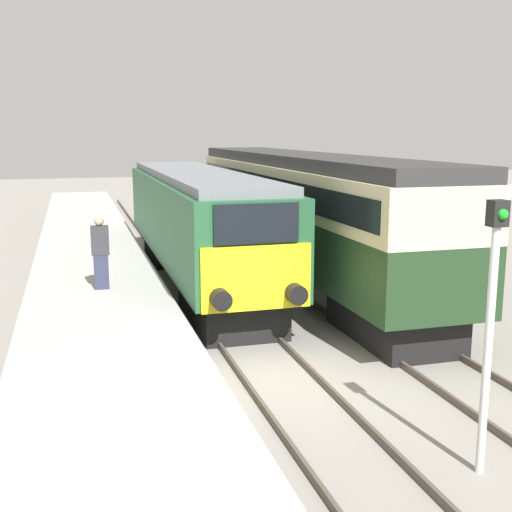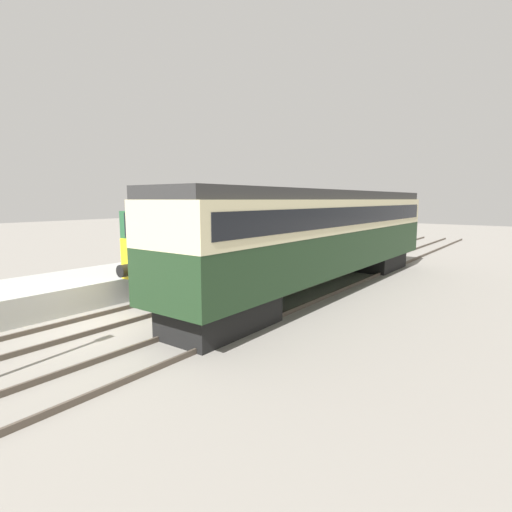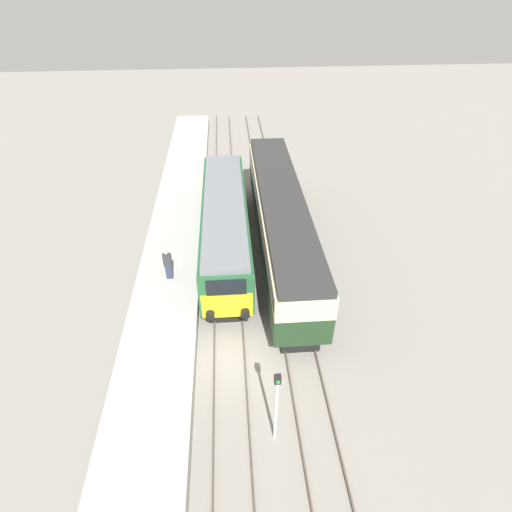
% 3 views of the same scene
% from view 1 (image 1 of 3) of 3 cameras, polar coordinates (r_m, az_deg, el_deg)
% --- Properties ---
extents(ground_plane, '(120.00, 120.00, 0.00)m').
position_cam_1_polar(ground_plane, '(12.88, 2.26, -11.15)').
color(ground_plane, gray).
extents(platform_left, '(3.50, 50.00, 0.90)m').
position_cam_1_polar(platform_left, '(19.83, -14.25, -2.19)').
color(platform_left, '#A8A8A3').
rests_on(platform_left, ground_plane).
extents(rails_near_track, '(1.51, 60.00, 0.14)m').
position_cam_1_polar(rails_near_track, '(17.42, -2.90, -4.96)').
color(rails_near_track, '#4C4238').
rests_on(rails_near_track, ground_plane).
extents(rails_far_track, '(1.50, 60.00, 0.14)m').
position_cam_1_polar(rails_far_track, '(18.46, 7.46, -4.13)').
color(rails_far_track, '#4C4238').
rests_on(rails_far_track, ground_plane).
extents(locomotive, '(2.70, 14.25, 3.64)m').
position_cam_1_polar(locomotive, '(20.55, -5.29, 3.08)').
color(locomotive, black).
rests_on(locomotive, ground_plane).
extents(passenger_carriage, '(2.75, 17.37, 4.16)m').
position_cam_1_polar(passenger_carriage, '(21.08, 3.99, 4.57)').
color(passenger_carriage, black).
rests_on(passenger_carriage, ground_plane).
extents(person_on_platform, '(0.44, 0.26, 1.87)m').
position_cam_1_polar(person_on_platform, '(16.71, -13.66, 0.29)').
color(person_on_platform, '#2D334C').
rests_on(person_on_platform, platform_left).
extents(signal_post, '(0.24, 0.28, 3.96)m').
position_cam_1_polar(signal_post, '(9.46, 20.12, -5.04)').
color(signal_post, silver).
rests_on(signal_post, ground_plane).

